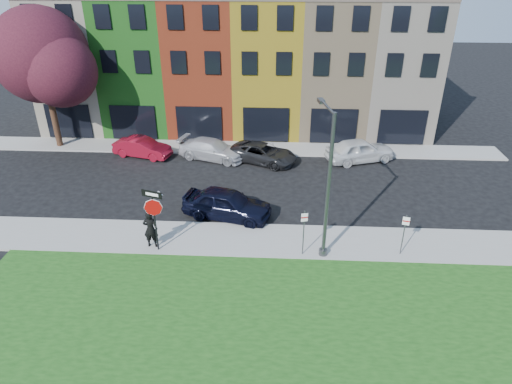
# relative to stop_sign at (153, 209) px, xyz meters

# --- Properties ---
(ground) EXTENTS (120.00, 120.00, 0.00)m
(ground) POSITION_rel_stop_sign_xyz_m (4.75, -1.88, -2.43)
(ground) COLOR black
(ground) RESTS_ON ground
(sidewalk_near) EXTENTS (40.00, 3.00, 0.12)m
(sidewalk_near) POSITION_rel_stop_sign_xyz_m (6.75, 1.12, -2.37)
(sidewalk_near) COLOR gray
(sidewalk_near) RESTS_ON ground
(sidewalk_far) EXTENTS (40.00, 2.40, 0.12)m
(sidewalk_far) POSITION_rel_stop_sign_xyz_m (1.75, 13.12, -2.37)
(sidewalk_far) COLOR gray
(sidewalk_far) RESTS_ON ground
(rowhouse_block) EXTENTS (30.00, 10.12, 10.00)m
(rowhouse_block) POSITION_rel_stop_sign_xyz_m (2.25, 19.30, 2.56)
(rowhouse_block) COLOR beige
(rowhouse_block) RESTS_ON ground
(stop_sign) EXTENTS (1.01, 0.36, 3.24)m
(stop_sign) POSITION_rel_stop_sign_xyz_m (0.00, 0.00, 0.00)
(stop_sign) COLOR black
(stop_sign) RESTS_ON sidewalk_near
(man) EXTENTS (0.72, 0.48, 1.96)m
(man) POSITION_rel_stop_sign_xyz_m (-0.36, 0.29, -1.33)
(man) COLOR black
(man) RESTS_ON sidewalk_near
(sedan_near) EXTENTS (4.22, 5.77, 1.66)m
(sedan_near) POSITION_rel_stop_sign_xyz_m (3.01, 3.44, -1.60)
(sedan_near) COLOR black
(sedan_near) RESTS_ON ground
(parked_car_red) EXTENTS (3.45, 4.81, 1.35)m
(parked_car_red) POSITION_rel_stop_sign_xyz_m (-3.88, 11.38, -1.75)
(parked_car_red) COLOR maroon
(parked_car_red) RESTS_ON ground
(parked_car_silver) EXTENTS (4.58, 5.85, 1.39)m
(parked_car_silver) POSITION_rel_stop_sign_xyz_m (1.10, 11.26, -1.74)
(parked_car_silver) COLOR #B2B2B7
(parked_car_silver) RESTS_ON ground
(parked_car_dark) EXTENTS (5.63, 6.30, 1.31)m
(parked_car_dark) POSITION_rel_stop_sign_xyz_m (4.67, 10.86, -1.78)
(parked_car_dark) COLOR black
(parked_car_dark) RESTS_ON ground
(parked_car_white) EXTENTS (4.73, 5.86, 1.61)m
(parked_car_white) POSITION_rel_stop_sign_xyz_m (11.35, 11.39, -1.62)
(parked_car_white) COLOR silver
(parked_car_white) RESTS_ON ground
(street_lamp) EXTENTS (0.77, 2.56, 7.08)m
(street_lamp) POSITION_rel_stop_sign_xyz_m (7.94, 0.24, 1.26)
(street_lamp) COLOR #484B4D
(street_lamp) RESTS_ON sidewalk_near
(parking_sign_a) EXTENTS (0.31, 0.12, 2.40)m
(parking_sign_a) POSITION_rel_stop_sign_xyz_m (7.01, 0.01, -0.83)
(parking_sign_a) COLOR #484B4D
(parking_sign_a) RESTS_ON sidewalk_near
(parking_sign_b) EXTENTS (0.31, 0.12, 2.16)m
(parking_sign_b) POSITION_rel_stop_sign_xyz_m (11.71, 0.27, -0.96)
(parking_sign_b) COLOR #484B4D
(parking_sign_b) RESTS_ON sidewalk_near
(tree_purple) EXTENTS (7.76, 6.79, 9.80)m
(tree_purple) POSITION_rel_stop_sign_xyz_m (-10.43, 12.87, 4.10)
(tree_purple) COLOR black
(tree_purple) RESTS_ON sidewalk_far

